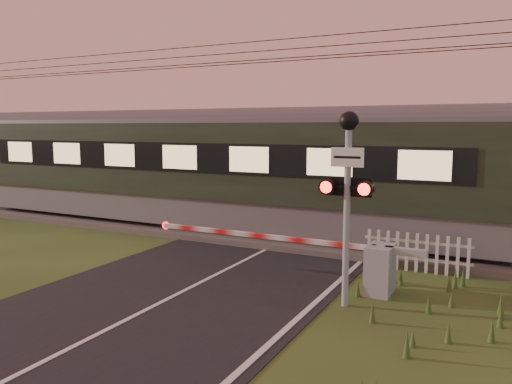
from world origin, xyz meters
The scene contains 7 objects.
ground centered at (0.00, 0.00, 0.00)m, with size 160.00×160.00×0.00m, color #30451A.
road centered at (0.02, -0.23, 0.01)m, with size 6.00×140.00×0.03m.
track_bed centered at (0.00, 6.50, 0.07)m, with size 140.00×3.40×0.39m.
overhead_wires centered at (0.00, 6.50, 5.72)m, with size 120.00×0.62×0.62m.
boom_gate centered at (3.42, 2.63, 0.58)m, with size 6.60×0.80×1.06m.
crossing_signal centered at (3.30, 1.58, 2.61)m, with size 0.96×0.37×3.79m.
picket_fence centered at (4.17, 4.60, 0.48)m, with size 2.55×0.08×0.95m.
Camera 1 is at (6.01, -7.63, 3.50)m, focal length 35.00 mm.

